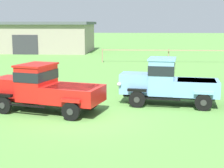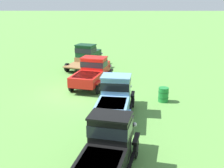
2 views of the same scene
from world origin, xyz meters
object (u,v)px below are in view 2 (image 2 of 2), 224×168
Objects in this scene: vintage_truck_second_in_line at (93,72)px; oil_drum_beside_row at (163,95)px; vintage_truck_far_side at (108,148)px; vintage_truck_foreground_near at (87,55)px; vintage_truck_midrow_center at (115,96)px.

vintage_truck_second_in_line reaches higher than oil_drum_beside_row.
vintage_truck_second_in_line is 5.86m from oil_drum_beside_row.
vintage_truck_far_side is (11.07, 1.39, 0.04)m from vintage_truck_second_in_line.
oil_drum_beside_row is (3.40, 4.73, -0.59)m from vintage_truck_second_in_line.
vintage_truck_second_in_line is 11.15m from vintage_truck_far_side.
vintage_truck_foreground_near is 11.57m from vintage_truck_midrow_center.
oil_drum_beside_row is at bearing 54.32° from vintage_truck_second_in_line.
vintage_truck_foreground_near reaches higher than oil_drum_beside_row.
vintage_truck_midrow_center is at bearing -55.62° from oil_drum_beside_row.
vintage_truck_foreground_near is 10.82m from oil_drum_beside_row.
vintage_truck_second_in_line is 5.68× the size of oil_drum_beside_row.
vintage_truck_midrow_center reaches higher than vintage_truck_second_in_line.
vintage_truck_foreground_near is 1.08× the size of vintage_truck_midrow_center.
vintage_truck_foreground_near is 17.00m from vintage_truck_far_side.
vintage_truck_far_side reaches higher than vintage_truck_second_in_line.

